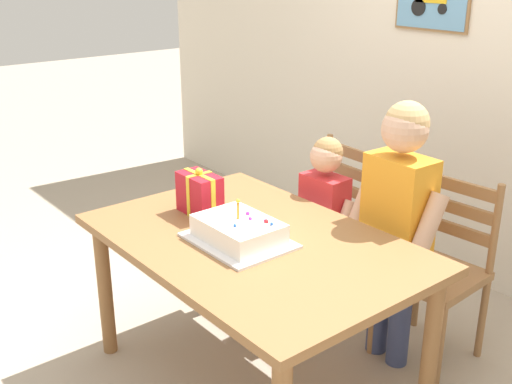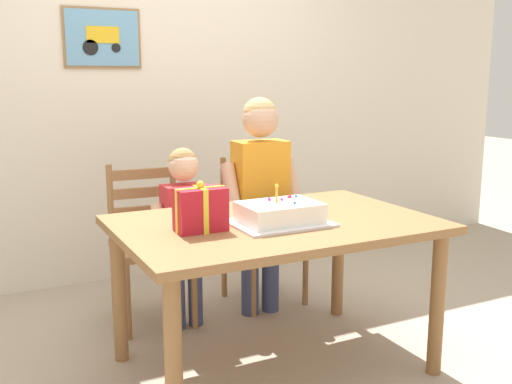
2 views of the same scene
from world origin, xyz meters
TOP-DOWN VIEW (x-y plane):
  - ground_plane at (0.00, 0.00)m, footprint 20.00×20.00m
  - back_wall at (-0.00, 1.71)m, footprint 6.40×0.11m
  - dining_table at (0.00, 0.00)m, footprint 1.48×0.99m
  - birthday_cake at (-0.01, -0.07)m, footprint 0.44×0.34m
  - gift_box_red_large at (-0.38, -0.02)m, footprint 0.23×0.13m
  - chair_left at (-0.36, 0.85)m, footprint 0.44×0.44m
  - chair_right at (0.36, 0.85)m, footprint 0.44×0.44m
  - child_older at (0.26, 0.65)m, footprint 0.48×0.27m
  - child_younger at (-0.22, 0.65)m, footprint 0.38×0.22m

SIDE VIEW (x-z plane):
  - ground_plane at x=0.00m, z-range 0.00..0.00m
  - chair_left at x=-0.36m, z-range 0.01..0.93m
  - chair_right at x=0.36m, z-range 0.01..0.93m
  - child_younger at x=-0.22m, z-range 0.11..1.15m
  - dining_table at x=0.00m, z-range 0.28..1.03m
  - child_older at x=0.26m, z-range 0.14..1.45m
  - birthday_cake at x=-0.01m, z-range 0.70..0.89m
  - gift_box_red_large at x=-0.38m, z-range 0.73..0.96m
  - back_wall at x=0.00m, z-range 0.00..2.60m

